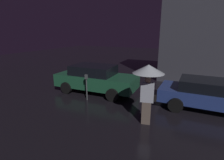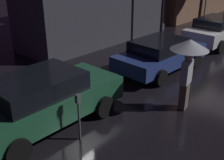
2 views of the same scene
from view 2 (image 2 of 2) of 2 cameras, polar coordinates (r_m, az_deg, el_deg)
The scene contains 5 objects.
parked_car_green at distance 7.77m, azimuth -13.86°, elevation -3.79°, with size 4.46×2.02×1.50m.
parked_car_blue at distance 11.45m, azimuth 9.79°, elevation 5.24°, with size 4.15×1.99×1.30m.
parked_car_white at distance 15.75m, azimuth 20.36°, elevation 9.49°, with size 4.16×1.92×1.42m.
pedestrian_with_umbrella at distance 8.26m, azimuth 15.32°, elevation 4.85°, with size 1.09×1.09×2.19m.
parking_meter at distance 6.96m, azimuth -6.78°, elevation -6.57°, with size 0.12×0.10×1.28m.
Camera 2 is at (-12.75, -4.59, 4.32)m, focal length 45.00 mm.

